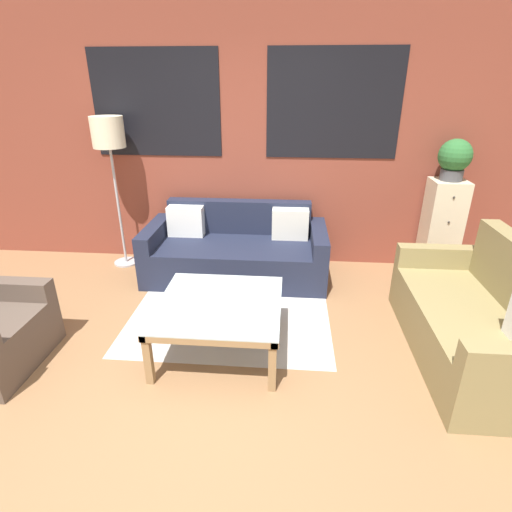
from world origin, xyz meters
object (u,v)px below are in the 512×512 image
couch_dark (236,252)px  coffee_table (219,309)px  settee_vintage (477,322)px  potted_plant (455,158)px  floor_lamp (109,140)px  drawer_cabinet (441,228)px

couch_dark → coffee_table: size_ratio=2.03×
couch_dark → coffee_table: 1.38m
couch_dark → settee_vintage: bearing=-32.3°
potted_plant → couch_dark: bearing=-174.0°
coffee_table → floor_lamp: bearing=132.1°
couch_dark → drawer_cabinet: (2.24, 0.24, 0.26)m
couch_dark → coffee_table: couch_dark is taller
floor_lamp → potted_plant: 3.62m
settee_vintage → drawer_cabinet: 1.56m
couch_dark → floor_lamp: bearing=172.0°
floor_lamp → coffee_table: bearing=-47.9°
settee_vintage → drawer_cabinet: bearing=83.0°
settee_vintage → floor_lamp: size_ratio=0.99×
floor_lamp → potted_plant: bearing=0.7°
settee_vintage → potted_plant: bearing=83.0°
drawer_cabinet → potted_plant: potted_plant is taller
potted_plant → drawer_cabinet: bearing=-90.0°
settee_vintage → floor_lamp: floor_lamp is taller
couch_dark → potted_plant: potted_plant is taller
floor_lamp → drawer_cabinet: 3.73m
settee_vintage → drawer_cabinet: (0.19, 1.54, 0.23)m
coffee_table → floor_lamp: (-1.42, 1.57, 1.07)m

